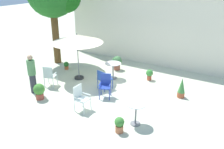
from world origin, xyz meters
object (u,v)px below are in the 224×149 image
(patio_chair_3, at_px, (49,75))
(potted_plant_0, at_px, (150,74))
(potted_plant_3, at_px, (117,62))
(cafe_table_0, at_px, (113,68))
(patio_umbrella_0, at_px, (77,39))
(potted_plant_1, at_px, (119,124))
(patio_chair_0, at_px, (105,84))
(potted_plant_2, at_px, (39,91))
(cafe_table_1, at_px, (136,111))
(potted_plant_4, at_px, (182,88))
(patio_chair_2, at_px, (104,78))
(standing_person, at_px, (32,74))
(patio_chair_1, at_px, (80,96))
(potted_plant_5, at_px, (66,65))

(patio_chair_3, height_order, potted_plant_0, patio_chair_3)
(potted_plant_3, bearing_deg, cafe_table_0, -69.20)
(patio_umbrella_0, relative_size, potted_plant_1, 4.48)
(patio_chair_0, xyz_separation_m, potted_plant_2, (-2.10, -1.51, -0.19))
(cafe_table_1, bearing_deg, potted_plant_4, 75.06)
(potted_plant_1, bearing_deg, cafe_table_1, 70.30)
(cafe_table_0, distance_m, patio_chair_2, 1.24)
(potted_plant_0, relative_size, potted_plant_4, 0.62)
(potted_plant_1, bearing_deg, standing_person, 172.36)
(patio_chair_0, bearing_deg, patio_chair_3, -170.48)
(cafe_table_1, bearing_deg, patio_chair_1, -174.87)
(patio_chair_0, distance_m, potted_plant_2, 2.60)
(cafe_table_0, bearing_deg, patio_chair_1, -80.71)
(potted_plant_3, height_order, potted_plant_4, potted_plant_4)
(cafe_table_1, bearing_deg, patio_chair_0, 148.82)
(cafe_table_0, relative_size, potted_plant_1, 1.45)
(cafe_table_0, bearing_deg, potted_plant_3, 110.80)
(potted_plant_2, bearing_deg, patio_chair_1, 5.36)
(cafe_table_1, height_order, potted_plant_0, cafe_table_1)
(potted_plant_5, bearing_deg, potted_plant_3, 30.20)
(cafe_table_0, distance_m, patio_chair_1, 3.15)
(potted_plant_3, relative_size, potted_plant_4, 0.87)
(cafe_table_0, distance_m, potted_plant_4, 3.32)
(potted_plant_2, relative_size, standing_person, 0.40)
(patio_chair_0, xyz_separation_m, patio_chair_3, (-2.60, -0.44, -0.01))
(cafe_table_1, height_order, patio_chair_0, patio_chair_0)
(patio_umbrella_0, height_order, potted_plant_5, patio_umbrella_0)
(potted_plant_2, distance_m, potted_plant_5, 3.30)
(patio_umbrella_0, distance_m, potted_plant_1, 4.88)
(cafe_table_0, relative_size, potted_plant_5, 1.85)
(patio_chair_3, distance_m, potted_plant_0, 4.51)
(patio_chair_0, relative_size, patio_chair_1, 1.02)
(potted_plant_2, bearing_deg, standing_person, 155.05)
(patio_chair_0, bearing_deg, patio_umbrella_0, 156.20)
(patio_chair_2, relative_size, potted_plant_5, 2.06)
(patio_umbrella_0, distance_m, patio_chair_1, 3.23)
(cafe_table_1, relative_size, standing_person, 0.46)
(potted_plant_1, height_order, potted_plant_2, potted_plant_2)
(potted_plant_2, xyz_separation_m, potted_plant_3, (0.99, 4.36, 0.05))
(cafe_table_1, bearing_deg, potted_plant_1, -109.70)
(potted_plant_5, bearing_deg, patio_umbrella_0, -25.27)
(potted_plant_0, relative_size, potted_plant_1, 0.99)
(potted_plant_0, bearing_deg, patio_chair_1, -105.39)
(patio_chair_0, distance_m, potted_plant_4, 3.02)
(patio_chair_0, relative_size, potted_plant_3, 1.33)
(patio_chair_0, relative_size, potted_plant_2, 1.47)
(patio_chair_1, bearing_deg, potted_plant_2, -174.64)
(patio_umbrella_0, relative_size, patio_chair_1, 2.49)
(patio_umbrella_0, relative_size, patio_chair_0, 2.45)
(patio_umbrella_0, xyz_separation_m, potted_plant_5, (-1.31, 0.62, -1.69))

